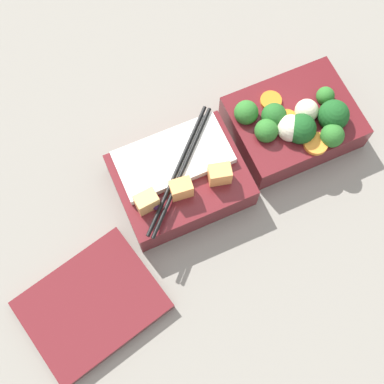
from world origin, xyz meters
name	(u,v)px	position (x,y,z in m)	size (l,w,h in m)	color
ground_plane	(223,153)	(0.00, 0.00, 0.00)	(3.00, 3.00, 0.00)	gray
bento_tray_vegetable	(295,122)	(-0.11, 0.01, 0.03)	(0.17, 0.14, 0.08)	maroon
bento_tray_rice	(180,178)	(0.08, 0.02, 0.03)	(0.17, 0.15, 0.08)	maroon
bento_lid	(92,305)	(0.25, 0.13, 0.01)	(0.17, 0.13, 0.02)	maroon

